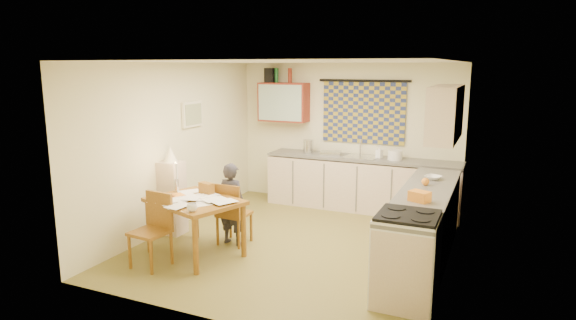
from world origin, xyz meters
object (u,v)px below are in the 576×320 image
at_px(counter_back, 361,184).
at_px(dining_table, 196,227).
at_px(stove, 406,259).
at_px(chair_far, 234,225).
at_px(counter_right, 423,228).
at_px(shelf_stand, 172,198).
at_px(person, 232,204).

bearing_deg(counter_back, dining_table, -116.68).
bearing_deg(stove, chair_far, 162.81).
bearing_deg(chair_far, counter_right, -170.13).
distance_m(dining_table, shelf_stand, 0.97).
relative_size(counter_back, stove, 3.39).
bearing_deg(counter_back, counter_right, -55.61).
bearing_deg(shelf_stand, counter_right, 6.08).
distance_m(stove, chair_far, 2.63).
height_order(counter_back, shelf_stand, shelf_stand).
distance_m(person, shelf_stand, 1.02).
bearing_deg(dining_table, stove, 14.54).
height_order(counter_back, person, person).
relative_size(counter_right, shelf_stand, 2.72).
bearing_deg(chair_far, stove, 163.98).
relative_size(stove, shelf_stand, 0.90).
distance_m(counter_back, person, 2.63).
bearing_deg(person, stove, 167.42).
xyz_separation_m(counter_right, dining_table, (-2.76, -0.92, -0.07)).
relative_size(counter_back, counter_right, 1.12).
bearing_deg(stove, shelf_stand, 167.56).
xyz_separation_m(counter_right, shelf_stand, (-3.54, -0.38, 0.09)).
xyz_separation_m(dining_table, person, (0.24, 0.52, 0.20)).
xyz_separation_m(counter_back, stove, (1.32, -3.09, 0.03)).
bearing_deg(stove, person, 163.29).
height_order(stove, chair_far, stove).
height_order(dining_table, chair_far, chair_far).
bearing_deg(chair_far, dining_table, 65.74).
relative_size(stove, person, 0.85).
distance_m(chair_far, shelf_stand, 1.07).
bearing_deg(shelf_stand, stove, -12.44).
xyz_separation_m(counter_right, chair_far, (-2.50, -0.38, -0.18)).
relative_size(chair_far, person, 0.76).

